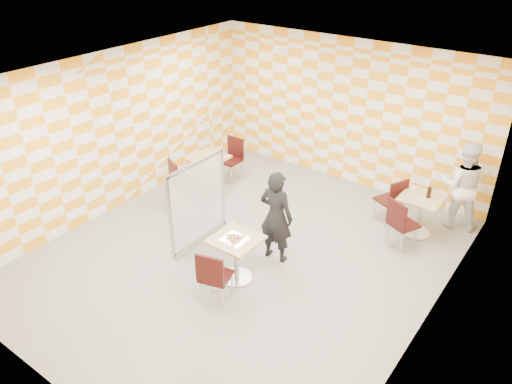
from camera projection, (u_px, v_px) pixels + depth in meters
room_shell at (264, 163)px, 8.07m from camera, size 7.00×7.00×7.00m
main_table at (236, 252)px, 7.61m from camera, size 0.70×0.70×0.75m
second_table at (420, 209)px, 8.73m from camera, size 0.70×0.70×0.75m
empty_table at (209, 168)px, 10.18m from camera, size 0.70×0.70×0.75m
chair_main_front at (213, 275)px, 7.06m from camera, size 0.52×0.53×0.92m
chair_second_front at (400, 221)px, 8.32m from camera, size 0.56×0.57×0.92m
chair_second_side at (393, 198)px, 9.00m from camera, size 0.57×0.56×0.92m
chair_empty_near at (179, 179)px, 9.66m from camera, size 0.56×0.56×0.92m
chair_empty_far at (233, 155)px, 10.62m from camera, size 0.42×0.43×0.92m
partition at (198, 203)px, 8.36m from camera, size 0.08×1.38×1.55m
man_dark at (276, 216)px, 7.97m from camera, size 0.61×0.43×1.59m
man_white at (462, 185)px, 8.84m from camera, size 0.95×0.83×1.65m
pizza_on_foil at (235, 238)px, 7.48m from camera, size 0.40×0.40×0.04m
sport_bottle at (414, 188)px, 8.70m from camera, size 0.06×0.06×0.20m
soda_bottle at (429, 192)px, 8.55m from camera, size 0.07×0.07×0.23m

